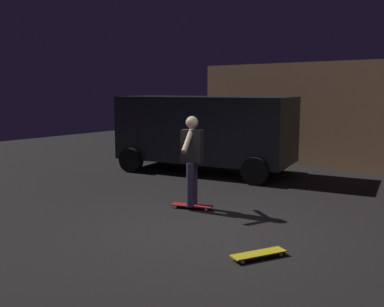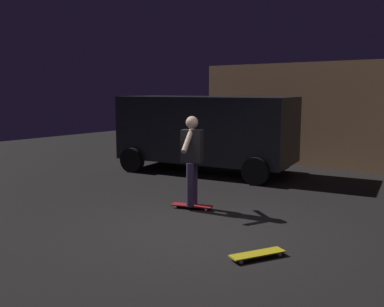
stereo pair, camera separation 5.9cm
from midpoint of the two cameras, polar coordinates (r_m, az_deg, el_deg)
ground_plane at (r=6.91m, az=1.59°, el=-10.39°), size 28.00×28.00×0.00m
parked_van at (r=11.71m, az=1.60°, el=3.22°), size 4.89×3.01×2.03m
skateboard_ridden at (r=8.24m, az=-0.21°, el=-6.86°), size 0.80×0.47×0.07m
skateboard_spare at (r=6.01m, az=8.44°, el=-12.88°), size 0.52×0.79×0.07m
skater at (r=8.03m, az=-0.21°, el=-0.09°), size 0.44×0.95×1.67m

